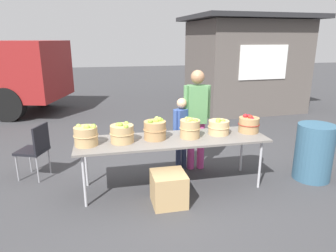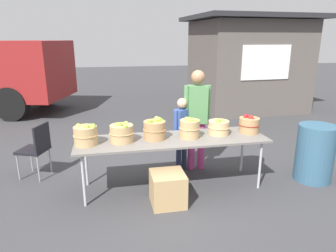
% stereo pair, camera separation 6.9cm
% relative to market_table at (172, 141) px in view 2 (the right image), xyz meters
% --- Properties ---
extents(ground_plane, '(40.00, 40.00, 0.00)m').
position_rel_market_table_xyz_m(ground_plane, '(0.00, 0.00, -0.71)').
color(ground_plane, '#38383A').
extents(market_table, '(2.70, 0.76, 0.75)m').
position_rel_market_table_xyz_m(market_table, '(0.00, 0.00, 0.00)').
color(market_table, slate).
rests_on(market_table, ground).
extents(apple_basket_green_0, '(0.33, 0.33, 0.30)m').
position_rel_market_table_xyz_m(apple_basket_green_0, '(-1.18, -0.02, 0.17)').
color(apple_basket_green_0, tan).
rests_on(apple_basket_green_0, market_table).
extents(apple_basket_green_1, '(0.34, 0.34, 0.29)m').
position_rel_market_table_xyz_m(apple_basket_green_1, '(-0.71, -0.00, 0.16)').
color(apple_basket_green_1, tan).
rests_on(apple_basket_green_1, market_table).
extents(apple_basket_green_2, '(0.33, 0.33, 0.31)m').
position_rel_market_table_xyz_m(apple_basket_green_2, '(-0.24, 0.04, 0.18)').
color(apple_basket_green_2, '#A87F51').
rests_on(apple_basket_green_2, market_table).
extents(apple_basket_green_3, '(0.30, 0.30, 0.31)m').
position_rel_market_table_xyz_m(apple_basket_green_3, '(0.25, -0.00, 0.18)').
color(apple_basket_green_3, tan).
rests_on(apple_basket_green_3, market_table).
extents(apple_basket_green_4, '(0.32, 0.32, 0.25)m').
position_rel_market_table_xyz_m(apple_basket_green_4, '(0.72, 0.06, 0.15)').
color(apple_basket_green_4, tan).
rests_on(apple_basket_green_4, market_table).
extents(apple_basket_red_0, '(0.32, 0.32, 0.28)m').
position_rel_market_table_xyz_m(apple_basket_red_0, '(1.20, 0.06, 0.16)').
color(apple_basket_red_0, '#A87F51').
rests_on(apple_basket_red_0, market_table).
extents(vendor_adult, '(0.43, 0.25, 1.65)m').
position_rel_market_table_xyz_m(vendor_adult, '(0.53, 0.57, 0.26)').
color(vendor_adult, '#CC3F8C').
rests_on(vendor_adult, ground).
extents(child_customer, '(0.29, 0.25, 1.21)m').
position_rel_market_table_xyz_m(child_customer, '(0.28, 0.56, 0.00)').
color(child_customer, '#262D4C').
rests_on(child_customer, ground).
extents(food_kiosk, '(3.63, 3.06, 2.74)m').
position_rel_market_table_xyz_m(food_kiosk, '(3.35, 4.69, 0.67)').
color(food_kiosk, '#59514C').
rests_on(food_kiosk, ground).
extents(folding_chair, '(0.52, 0.52, 0.86)m').
position_rel_market_table_xyz_m(folding_chair, '(-1.99, 0.76, -0.21)').
color(folding_chair, black).
rests_on(folding_chair, ground).
extents(trash_barrel, '(0.55, 0.55, 0.87)m').
position_rel_market_table_xyz_m(trash_barrel, '(2.19, -0.20, -0.28)').
color(trash_barrel, '#335972').
rests_on(trash_barrel, ground).
extents(produce_crate, '(0.44, 0.44, 0.44)m').
position_rel_market_table_xyz_m(produce_crate, '(-0.16, -0.46, -0.50)').
color(produce_crate, tan).
rests_on(produce_crate, ground).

